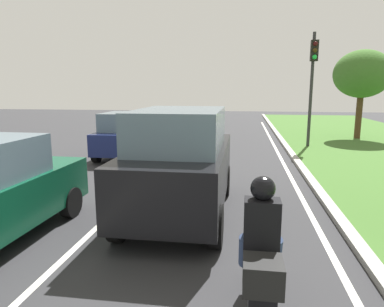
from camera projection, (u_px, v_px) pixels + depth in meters
ground_plane at (186, 161)px, 13.14m from camera, size 60.00×60.00×0.00m
lane_line_center at (168, 160)px, 13.24m from camera, size 0.12×32.00×0.01m
lane_line_right_edge at (284, 164)px, 12.62m from camera, size 0.12×32.00×0.01m
curb_right at (298, 163)px, 12.54m from camera, size 0.24×48.00×0.12m
car_suv_ahead at (181, 162)px, 7.37m from camera, size 1.98×4.51×2.28m
car_hatchback_far at (126, 135)px, 13.79m from camera, size 1.77×3.72×1.78m
motorcycle at (260, 276)px, 4.01m from camera, size 0.40×1.90×1.01m
rider_person at (262, 223)px, 3.94m from camera, size 0.50×0.40×1.16m
traffic_light_near_right at (313, 72)px, 15.53m from camera, size 0.32×0.50×5.15m
tree_roadside_far at (362, 74)px, 18.17m from camera, size 2.92×2.92×4.69m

